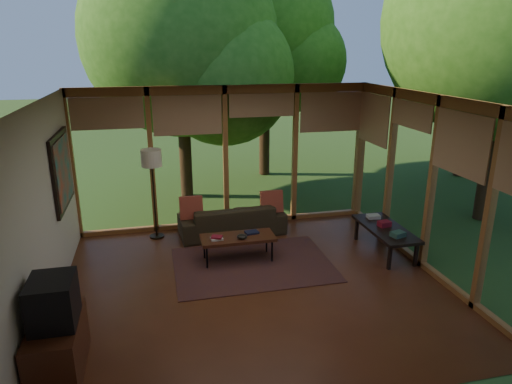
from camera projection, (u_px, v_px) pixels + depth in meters
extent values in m
plane|color=#5F2D19|center=(255.00, 285.00, 6.73)|extent=(5.50, 5.50, 0.00)
plane|color=silver|center=(255.00, 100.00, 5.92)|extent=(5.50, 5.50, 0.00)
cube|color=beige|center=(42.00, 214.00, 5.73)|extent=(0.04, 5.00, 2.70)
cube|color=beige|center=(318.00, 286.00, 4.00)|extent=(5.50, 0.04, 2.70)
cube|color=#A26532|center=(226.00, 158.00, 8.65)|extent=(5.50, 0.12, 2.70)
cube|color=#A26532|center=(431.00, 185.00, 6.91)|extent=(0.12, 5.00, 2.70)
plane|color=#31511E|center=(427.00, 148.00, 15.88)|extent=(40.00, 40.00, 0.00)
cylinder|color=#382414|center=(183.00, 97.00, 10.13)|extent=(0.28, 0.28, 4.57)
sphere|color=#2B5E15|center=(180.00, 37.00, 9.75)|extent=(4.22, 4.22, 4.22)
cylinder|color=#382414|center=(264.00, 83.00, 11.99)|extent=(0.28, 0.28, 4.92)
sphere|color=#2B5E15|center=(264.00, 27.00, 11.57)|extent=(3.57, 3.57, 3.57)
cylinder|color=#382414|center=(493.00, 97.00, 8.60)|extent=(0.28, 0.28, 4.91)
sphere|color=#2B5E15|center=(505.00, 20.00, 8.19)|extent=(4.36, 4.36, 4.36)
cylinder|color=#382414|center=(460.00, 106.00, 11.91)|extent=(0.28, 0.28, 3.75)
sphere|color=#2B5E15|center=(465.00, 65.00, 11.60)|extent=(2.78, 2.78, 2.78)
cube|color=brown|center=(253.00, 264.00, 7.36)|extent=(2.51, 1.77, 0.01)
imported|color=#312818|center=(232.00, 219.00, 8.51)|extent=(1.99, 0.89, 0.57)
cube|color=maroon|center=(191.00, 208.00, 8.21)|extent=(0.41, 0.22, 0.43)
cube|color=maroon|center=(272.00, 202.00, 8.53)|extent=(0.41, 0.22, 0.43)
cube|color=beige|center=(217.00, 239.00, 7.26)|extent=(0.20, 0.16, 0.03)
cube|color=maroon|center=(217.00, 237.00, 7.25)|extent=(0.21, 0.18, 0.03)
cube|color=black|center=(252.00, 232.00, 7.51)|extent=(0.23, 0.19, 0.03)
ellipsoid|color=black|center=(242.00, 236.00, 7.30)|extent=(0.16, 0.16, 0.07)
cube|color=#4C2314|center=(58.00, 347.00, 4.86)|extent=(0.50, 1.00, 0.60)
cube|color=black|center=(53.00, 301.00, 4.70)|extent=(0.45, 0.55, 0.50)
cube|color=#305448|center=(398.00, 234.00, 7.30)|extent=(0.25, 0.21, 0.08)
cube|color=maroon|center=(384.00, 224.00, 7.71)|extent=(0.22, 0.17, 0.09)
cube|color=beige|center=(373.00, 216.00, 8.09)|extent=(0.23, 0.18, 0.06)
cylinder|color=black|center=(157.00, 236.00, 8.43)|extent=(0.26, 0.26, 0.03)
cylinder|color=black|center=(154.00, 196.00, 8.20)|extent=(0.03, 0.03, 1.52)
cylinder|color=beige|center=(151.00, 158.00, 7.98)|extent=(0.36, 0.36, 0.30)
cube|color=#4C2314|center=(238.00, 238.00, 7.40)|extent=(1.20, 0.50, 0.05)
cylinder|color=black|center=(207.00, 258.00, 7.18)|extent=(0.03, 0.03, 0.38)
cylinder|color=black|center=(272.00, 251.00, 7.41)|extent=(0.03, 0.03, 0.38)
cylinder|color=black|center=(204.00, 248.00, 7.51)|extent=(0.03, 0.03, 0.38)
cylinder|color=black|center=(267.00, 242.00, 7.74)|extent=(0.03, 0.03, 0.38)
cube|color=black|center=(385.00, 229.00, 7.69)|extent=(0.60, 1.40, 0.05)
cube|color=black|center=(390.00, 258.00, 7.15)|extent=(0.05, 0.05, 0.40)
cube|color=black|center=(416.00, 255.00, 7.25)|extent=(0.05, 0.05, 0.40)
cube|color=black|center=(357.00, 229.00, 8.27)|extent=(0.05, 0.05, 0.40)
cube|color=black|center=(380.00, 227.00, 8.36)|extent=(0.05, 0.05, 0.40)
cube|color=black|center=(62.00, 170.00, 6.98)|extent=(0.05, 1.35, 1.15)
cube|color=#18696E|center=(64.00, 170.00, 6.99)|extent=(0.02, 1.20, 1.00)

